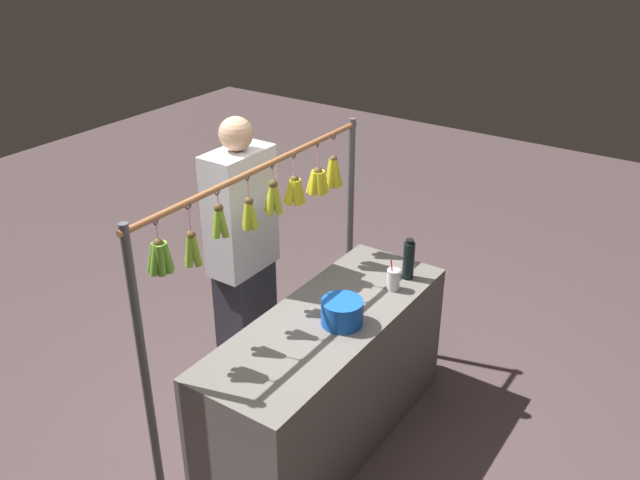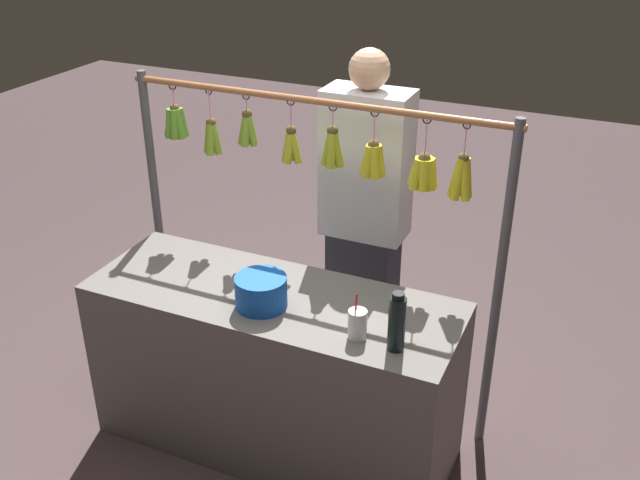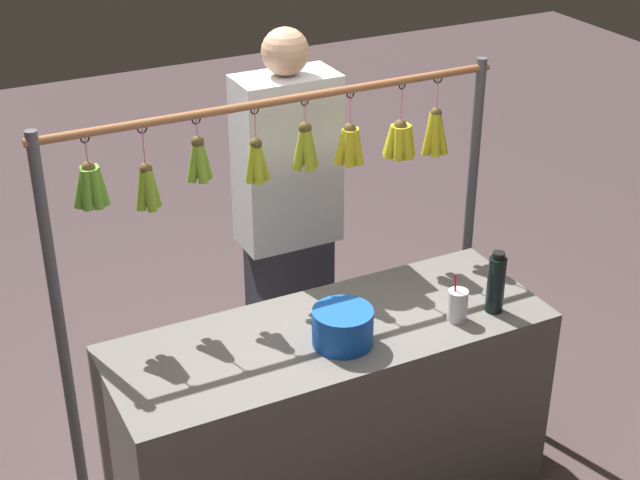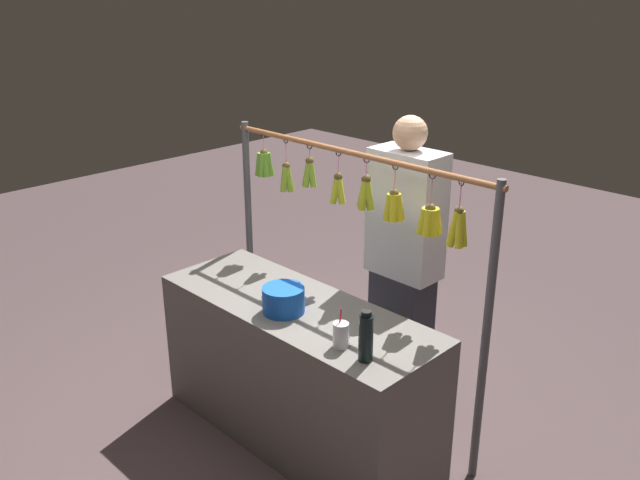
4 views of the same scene
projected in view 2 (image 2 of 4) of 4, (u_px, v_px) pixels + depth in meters
The scene contains 7 objects.
ground_plane at pixel (277, 439), 3.61m from camera, with size 12.00×12.00×0.00m, color #4C3B3D.
market_counter at pixel (275, 371), 3.41m from camera, with size 1.70×0.61×0.84m, color #66605B.
display_rack at pixel (316, 183), 3.38m from camera, with size 1.88×0.13×1.65m.
water_bottle at pixel (397, 323), 2.81m from camera, with size 0.07×0.07×0.26m.
blue_bucket at pixel (262, 292), 3.11m from camera, with size 0.23×0.23×0.14m, color blue.
drink_cup at pixel (357, 324), 2.90m from camera, with size 0.08×0.08×0.19m.
vendor_person at pixel (364, 226), 3.72m from camera, with size 0.43×0.23×1.80m.
Camera 2 is at (-1.32, 2.42, 2.53)m, focal length 40.76 mm.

